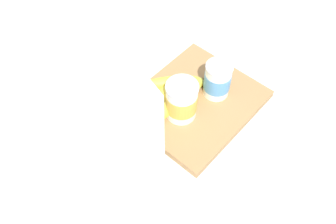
{
  "coord_description": "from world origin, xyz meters",
  "views": [
    {
      "loc": [
        0.44,
        0.31,
        0.7
      ],
      "look_at": [
        0.1,
        0.0,
        0.07
      ],
      "focal_mm": 39.05,
      "sensor_mm": 36.0,
      "label": 1
    }
  ],
  "objects_px": {
    "cutting_board": "(195,103)",
    "spoon": "(231,55)",
    "yogurt_cup_front": "(217,80)",
    "banana_bunch": "(173,92)",
    "cereal_box": "(108,155)",
    "yogurt_cup_back": "(183,101)"
  },
  "relations": [
    {
      "from": "yogurt_cup_front",
      "to": "banana_bunch",
      "type": "height_order",
      "value": "yogurt_cup_front"
    },
    {
      "from": "spoon",
      "to": "cutting_board",
      "type": "bearing_deg",
      "value": 8.96
    },
    {
      "from": "cutting_board",
      "to": "spoon",
      "type": "relative_size",
      "value": 2.75
    },
    {
      "from": "banana_bunch",
      "to": "yogurt_cup_back",
      "type": "bearing_deg",
      "value": 63.07
    },
    {
      "from": "yogurt_cup_front",
      "to": "spoon",
      "type": "relative_size",
      "value": 0.83
    },
    {
      "from": "cutting_board",
      "to": "banana_bunch",
      "type": "distance_m",
      "value": 0.06
    },
    {
      "from": "banana_bunch",
      "to": "spoon",
      "type": "bearing_deg",
      "value": 176.1
    },
    {
      "from": "yogurt_cup_back",
      "to": "spoon",
      "type": "height_order",
      "value": "yogurt_cup_back"
    },
    {
      "from": "cereal_box",
      "to": "banana_bunch",
      "type": "bearing_deg",
      "value": -150.28
    },
    {
      "from": "banana_bunch",
      "to": "spoon",
      "type": "xyz_separation_m",
      "value": [
        -0.22,
        0.01,
        -0.03
      ]
    },
    {
      "from": "cereal_box",
      "to": "banana_bunch",
      "type": "xyz_separation_m",
      "value": [
        -0.25,
        -0.06,
        -0.1
      ]
    },
    {
      "from": "yogurt_cup_front",
      "to": "yogurt_cup_back",
      "type": "bearing_deg",
      "value": -9.82
    },
    {
      "from": "cereal_box",
      "to": "banana_bunch",
      "type": "height_order",
      "value": "cereal_box"
    },
    {
      "from": "cutting_board",
      "to": "yogurt_cup_front",
      "type": "xyz_separation_m",
      "value": [
        -0.05,
        0.02,
        0.05
      ]
    },
    {
      "from": "yogurt_cup_front",
      "to": "yogurt_cup_back",
      "type": "xyz_separation_m",
      "value": [
        0.1,
        -0.02,
        0.0
      ]
    },
    {
      "from": "yogurt_cup_front",
      "to": "yogurt_cup_back",
      "type": "height_order",
      "value": "yogurt_cup_back"
    },
    {
      "from": "yogurt_cup_front",
      "to": "banana_bunch",
      "type": "distance_m",
      "value": 0.11
    },
    {
      "from": "yogurt_cup_back",
      "to": "banana_bunch",
      "type": "distance_m",
      "value": 0.06
    },
    {
      "from": "cutting_board",
      "to": "yogurt_cup_back",
      "type": "bearing_deg",
      "value": 3.5
    },
    {
      "from": "cereal_box",
      "to": "yogurt_cup_front",
      "type": "xyz_separation_m",
      "value": [
        -0.33,
        0.0,
        -0.08
      ]
    },
    {
      "from": "cutting_board",
      "to": "banana_bunch",
      "type": "xyz_separation_m",
      "value": [
        0.03,
        -0.04,
        0.03
      ]
    },
    {
      "from": "cereal_box",
      "to": "yogurt_cup_back",
      "type": "bearing_deg",
      "value": -160.73
    }
  ]
}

